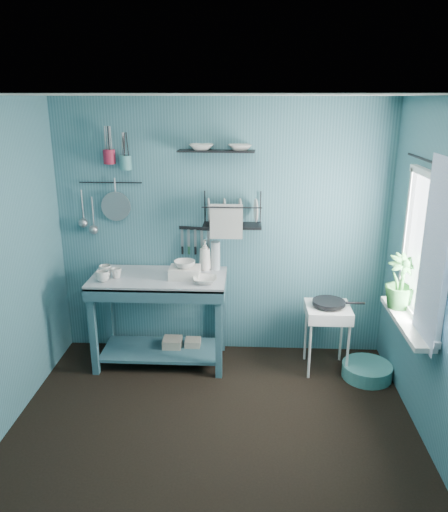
{
  "coord_description": "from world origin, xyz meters",
  "views": [
    {
      "loc": [
        0.25,
        -3.18,
        2.49
      ],
      "look_at": [
        0.05,
        0.85,
        1.2
      ],
      "focal_mm": 35.0,
      "sensor_mm": 36.0,
      "label": 1
    }
  ],
  "objects_px": {
    "mug_left": "(103,276)",
    "mug_right": "(105,270)",
    "hotplate_stand": "(326,338)",
    "utensil_cup_teal": "(125,163)",
    "mug_mid": "(116,273)",
    "frying_pan": "(329,303)",
    "dish_rack": "(232,210)",
    "wash_tub": "(185,272)",
    "work_counter": "(160,320)",
    "colander": "(116,206)",
    "storage_tin_small": "(193,349)",
    "soap_bottle": "(205,255)",
    "storage_tin_large": "(173,349)",
    "potted_plant": "(401,282)",
    "utensil_cup_magenta": "(109,157)",
    "water_bottle": "(215,256)",
    "floor_basin": "(367,371)"
  },
  "relations": [
    {
      "from": "floor_basin",
      "to": "utensil_cup_teal",
      "type": "bearing_deg",
      "value": 168.64
    },
    {
      "from": "work_counter",
      "to": "mug_mid",
      "type": "distance_m",
      "value": 0.62
    },
    {
      "from": "wash_tub",
      "to": "utensil_cup_teal",
      "type": "relative_size",
      "value": 2.15
    },
    {
      "from": "mug_right",
      "to": "floor_basin",
      "type": "xyz_separation_m",
      "value": [
        2.45,
        -0.2,
        -0.87
      ]
    },
    {
      "from": "work_counter",
      "to": "storage_tin_small",
      "type": "distance_m",
      "value": 0.46
    },
    {
      "from": "mug_left",
      "to": "mug_right",
      "type": "bearing_deg",
      "value": 97.13
    },
    {
      "from": "mug_left",
      "to": "soap_bottle",
      "type": "xyz_separation_m",
      "value": [
        0.9,
        0.36,
        0.1
      ]
    },
    {
      "from": "hotplate_stand",
      "to": "utensil_cup_teal",
      "type": "xyz_separation_m",
      "value": [
        -1.89,
        0.32,
        1.59
      ]
    },
    {
      "from": "mug_left",
      "to": "storage_tin_small",
      "type": "height_order",
      "value": "mug_left"
    },
    {
      "from": "utensil_cup_magenta",
      "to": "work_counter",
      "type": "bearing_deg",
      "value": -28.8
    },
    {
      "from": "dish_rack",
      "to": "storage_tin_small",
      "type": "distance_m",
      "value": 1.44
    },
    {
      "from": "work_counter",
      "to": "wash_tub",
      "type": "height_order",
      "value": "wash_tub"
    },
    {
      "from": "utensil_cup_teal",
      "to": "potted_plant",
      "type": "height_order",
      "value": "utensil_cup_teal"
    },
    {
      "from": "soap_bottle",
      "to": "storage_tin_large",
      "type": "xyz_separation_m",
      "value": [
        -0.32,
        -0.15,
        -0.93
      ]
    },
    {
      "from": "floor_basin",
      "to": "dish_rack",
      "type": "bearing_deg",
      "value": 162.35
    },
    {
      "from": "frying_pan",
      "to": "storage_tin_small",
      "type": "height_order",
      "value": "frying_pan"
    },
    {
      "from": "dish_rack",
      "to": "utensil_cup_teal",
      "type": "distance_m",
      "value": 1.08
    },
    {
      "from": "mug_mid",
      "to": "utensil_cup_magenta",
      "type": "distance_m",
      "value": 1.08
    },
    {
      "from": "utensil_cup_magenta",
      "to": "utensil_cup_teal",
      "type": "bearing_deg",
      "value": 0.0
    },
    {
      "from": "mug_mid",
      "to": "dish_rack",
      "type": "bearing_deg",
      "value": 13.91
    },
    {
      "from": "dish_rack",
      "to": "water_bottle",
      "type": "bearing_deg",
      "value": 174.94
    },
    {
      "from": "colander",
      "to": "wash_tub",
      "type": "bearing_deg",
      "value": -23.78
    },
    {
      "from": "mug_mid",
      "to": "utensil_cup_teal",
      "type": "relative_size",
      "value": 0.77
    },
    {
      "from": "utensil_cup_magenta",
      "to": "potted_plant",
      "type": "xyz_separation_m",
      "value": [
        2.54,
        -0.73,
        -0.91
      ]
    },
    {
      "from": "potted_plant",
      "to": "mug_right",
      "type": "bearing_deg",
      "value": 169.48
    },
    {
      "from": "frying_pan",
      "to": "potted_plant",
      "type": "relative_size",
      "value": 0.67
    },
    {
      "from": "frying_pan",
      "to": "utensil_cup_teal",
      "type": "relative_size",
      "value": 2.31
    },
    {
      "from": "wash_tub",
      "to": "utensil_cup_teal",
      "type": "bearing_deg",
      "value": 154.13
    },
    {
      "from": "utensil_cup_teal",
      "to": "storage_tin_small",
      "type": "distance_m",
      "value": 1.92
    },
    {
      "from": "wash_tub",
      "to": "work_counter",
      "type": "bearing_deg",
      "value": 175.43
    },
    {
      "from": "wash_tub",
      "to": "storage_tin_small",
      "type": "height_order",
      "value": "wash_tub"
    },
    {
      "from": "dish_rack",
      "to": "storage_tin_large",
      "type": "height_order",
      "value": "dish_rack"
    },
    {
      "from": "work_counter",
      "to": "utensil_cup_magenta",
      "type": "distance_m",
      "value": 1.61
    },
    {
      "from": "hotplate_stand",
      "to": "storage_tin_small",
      "type": "bearing_deg",
      "value": 161.86
    },
    {
      "from": "wash_tub",
      "to": "utensil_cup_magenta",
      "type": "height_order",
      "value": "utensil_cup_magenta"
    },
    {
      "from": "mug_left",
      "to": "dish_rack",
      "type": "height_order",
      "value": "dish_rack"
    },
    {
      "from": "mug_mid",
      "to": "utensil_cup_teal",
      "type": "height_order",
      "value": "utensil_cup_teal"
    },
    {
      "from": "work_counter",
      "to": "floor_basin",
      "type": "bearing_deg",
      "value": -14.96
    },
    {
      "from": "mug_mid",
      "to": "floor_basin",
      "type": "bearing_deg",
      "value": -3.49
    },
    {
      "from": "storage_tin_small",
      "to": "storage_tin_large",
      "type": "bearing_deg",
      "value": -171.47
    },
    {
      "from": "mug_left",
      "to": "colander",
      "type": "relative_size",
      "value": 0.44
    },
    {
      "from": "mug_mid",
      "to": "utensil_cup_teal",
      "type": "xyz_separation_m",
      "value": [
        0.07,
        0.31,
        0.97
      ]
    },
    {
      "from": "work_counter",
      "to": "soap_bottle",
      "type": "relative_size",
      "value": 4.2
    },
    {
      "from": "mug_left",
      "to": "soap_bottle",
      "type": "distance_m",
      "value": 0.97
    },
    {
      "from": "work_counter",
      "to": "mug_right",
      "type": "height_order",
      "value": "mug_right"
    },
    {
      "from": "utensil_cup_teal",
      "to": "storage_tin_small",
      "type": "relative_size",
      "value": 0.65
    },
    {
      "from": "mug_left",
      "to": "soap_bottle",
      "type": "relative_size",
      "value": 0.41
    },
    {
      "from": "water_bottle",
      "to": "storage_tin_large",
      "type": "xyz_separation_m",
      "value": [
        -0.42,
        -0.17,
        -0.92
      ]
    },
    {
      "from": "mug_mid",
      "to": "mug_right",
      "type": "bearing_deg",
      "value": 153.43
    },
    {
      "from": "hotplate_stand",
      "to": "mug_left",
      "type": "bearing_deg",
      "value": 170.98
    }
  ]
}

